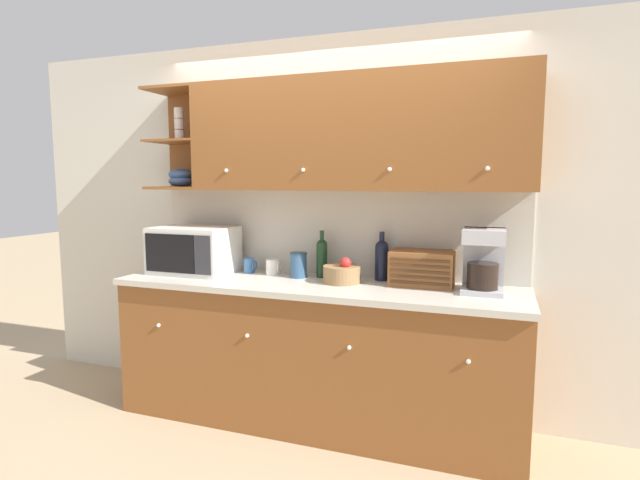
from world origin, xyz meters
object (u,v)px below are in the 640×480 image
object	(u,v)px
storage_canister	(298,265)
mug	(250,265)
bread_box	(422,268)
coffee_maker	(483,260)
microwave	(194,250)
fruit_basket	(342,274)
second_wine_bottle	(382,258)
wine_bottle	(322,256)
mug_blue_second	(273,267)

from	to	relation	value
storage_canister	mug	bearing A→B (deg)	173.66
storage_canister	bread_box	xyz separation A→B (m)	(0.84, 0.03, 0.02)
coffee_maker	storage_canister	bearing A→B (deg)	177.99
microwave	mug	world-z (taller)	microwave
fruit_basket	second_wine_bottle	distance (m)	0.29
wine_bottle	storage_canister	bearing A→B (deg)	-155.78
second_wine_bottle	mug_blue_second	bearing A→B (deg)	-175.11
microwave	fruit_basket	size ratio (longest dim) A/B	2.31
mug	coffee_maker	distance (m)	1.61
mug	storage_canister	distance (m)	0.40
microwave	second_wine_bottle	size ratio (longest dim) A/B	1.72
mug	wine_bottle	bearing A→B (deg)	2.29
mug_blue_second	microwave	bearing A→B (deg)	-168.30
mug	fruit_basket	distance (m)	0.74
mug	second_wine_bottle	bearing A→B (deg)	3.31
mug	storage_canister	world-z (taller)	storage_canister
mug_blue_second	wine_bottle	world-z (taller)	wine_bottle
mug	mug_blue_second	size ratio (longest dim) A/B	0.96
mug	mug_blue_second	distance (m)	0.19
mug	bread_box	distance (m)	1.24
bread_box	coffee_maker	xyz separation A→B (m)	(0.37, -0.07, 0.08)
storage_canister	second_wine_bottle	world-z (taller)	second_wine_bottle
microwave	storage_canister	world-z (taller)	microwave
mug	bread_box	bearing A→B (deg)	-0.87
bread_box	microwave	bearing A→B (deg)	-176.13
mug	microwave	bearing A→B (deg)	-161.27
microwave	coffee_maker	distance (m)	1.98
mug_blue_second	second_wine_bottle	bearing A→B (deg)	4.89
microwave	second_wine_bottle	world-z (taller)	microwave
second_wine_bottle	coffee_maker	bearing A→B (deg)	-12.37
wine_bottle	second_wine_bottle	world-z (taller)	second_wine_bottle
mug	storage_canister	xyz separation A→B (m)	(0.40, -0.04, 0.03)
bread_box	coffee_maker	distance (m)	0.38
microwave	storage_canister	size ratio (longest dim) A/B	3.24
mug	storage_canister	size ratio (longest dim) A/B	0.61
wine_bottle	fruit_basket	world-z (taller)	wine_bottle
mug_blue_second	coffee_maker	world-z (taller)	coffee_maker
mug_blue_second	storage_canister	bearing A→B (deg)	-9.35
bread_box	storage_canister	bearing A→B (deg)	-178.25
mug_blue_second	storage_canister	world-z (taller)	storage_canister
bread_box	coffee_maker	size ratio (longest dim) A/B	1.03
mug	mug_blue_second	bearing A→B (deg)	-3.02
second_wine_bottle	coffee_maker	distance (m)	0.66
storage_canister	microwave	bearing A→B (deg)	-173.87
microwave	mug_blue_second	size ratio (longest dim) A/B	5.11
microwave	coffee_maker	bearing A→B (deg)	1.19
mug	second_wine_bottle	world-z (taller)	second_wine_bottle
mug_blue_second	bread_box	bearing A→B (deg)	-0.47
bread_box	mug_blue_second	bearing A→B (deg)	179.53
mug_blue_second	second_wine_bottle	xyz separation A→B (m)	(0.77, 0.07, 0.09)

